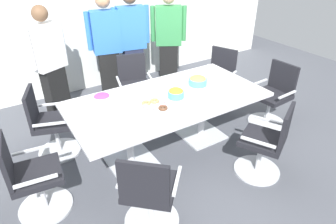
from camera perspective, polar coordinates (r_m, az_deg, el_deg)
name	(u,v)px	position (r m, az deg, el deg)	size (l,w,h in m)	color
ground_plane	(168,147)	(3.99, 0.00, -6.89)	(10.00, 10.00, 0.01)	#4C4F56
back_wall	(93,8)	(5.45, -14.40, 18.86)	(8.00, 0.10, 2.80)	silver
conference_table	(168,107)	(3.64, 0.00, 1.02)	(2.40, 1.20, 0.75)	silver
office_chair_0	(149,195)	(2.78, -3.65, -15.82)	(0.76, 0.76, 0.91)	silver
office_chair_1	(266,145)	(3.53, 18.54, -6.08)	(0.73, 0.73, 0.91)	silver
office_chair_2	(273,98)	(4.58, 19.63, 2.57)	(0.57, 0.57, 0.91)	silver
office_chair_3	(218,80)	(4.95, 9.64, 6.08)	(0.71, 0.71, 0.91)	silver
office_chair_4	(135,88)	(4.63, -6.47, 4.57)	(0.66, 0.66, 0.91)	silver
office_chair_5	(50,126)	(3.95, -21.91, -2.52)	(0.69, 0.69, 0.91)	silver
office_chair_6	(32,180)	(3.20, -24.87, -11.86)	(0.60, 0.60, 0.91)	silver
person_standing_0	(50,63)	(4.61, -21.83, 8.74)	(0.59, 0.38, 1.68)	black
person_standing_1	(108,47)	(4.96, -11.64, 12.16)	(0.61, 0.31, 1.74)	black
person_standing_2	(132,43)	(5.04, -6.95, 13.11)	(0.61, 0.30, 1.78)	#232842
person_standing_3	(168,40)	(5.29, 0.09, 13.78)	(0.57, 0.41, 1.72)	black
snack_bowl_candy_mix	(102,97)	(3.59, -12.70, 2.81)	(0.21, 0.21, 0.08)	beige
snack_bowl_cookies	(198,81)	(3.91, 5.79, 6.08)	(0.24, 0.24, 0.12)	#4C9EC6
snack_bowl_chips_orange	(176,93)	(3.57, 1.54, 3.71)	(0.20, 0.20, 0.12)	#4C9EC6
donut_platter	(154,106)	(3.36, -2.70, 1.16)	(0.34, 0.32, 0.04)	white
plate_stack	(134,122)	(3.08, -6.61, -1.95)	(0.23, 0.23, 0.04)	white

